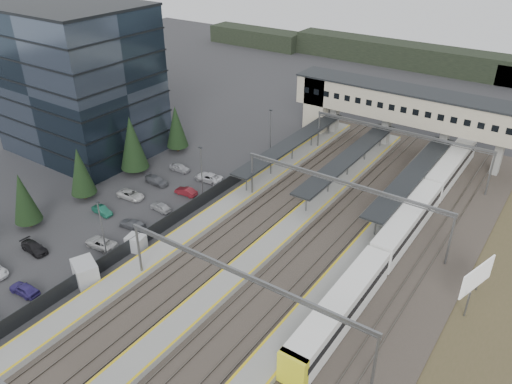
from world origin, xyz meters
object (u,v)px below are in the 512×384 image
Objects in this scene: office_building at (77,80)px; train at (407,223)px; billboard at (477,278)px; relay_cabin_near at (85,272)px; relay_cabin_far at (136,243)px; footbridge at (393,105)px.

office_building reaches higher than train.
office_building is 66.87m from billboard.
train is (26.57, 29.23, 0.66)m from relay_cabin_near.
relay_cabin_far is 49.24m from footbridge.
relay_cabin_far is at bearing -140.56° from train.
billboard is (66.22, -3.10, -8.83)m from office_building.
relay_cabin_near is at bearing -91.20° from relay_cabin_far.
footbridge is 7.06× the size of billboard.
relay_cabin_near is 39.51m from train.
footbridge reaches higher than billboard.
billboard is at bearing 20.32° from relay_cabin_far.
billboard is at bearing -55.77° from footbridge.
relay_cabin_near is 42.44m from billboard.
billboard is at bearing -38.63° from train.
footbridge is (43.70, 30.00, -4.26)m from office_building.
relay_cabin_far is (29.59, -16.66, -11.20)m from office_building.
footbridge is at bearing 116.26° from train.
office_building is at bearing -145.53° from footbridge.
relay_cabin_near is at bearing -150.20° from billboard.
office_building is at bearing 177.32° from billboard.
relay_cabin_near is 1.53× the size of relay_cabin_far.
relay_cabin_far is (0.16, 7.50, -0.33)m from relay_cabin_near.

